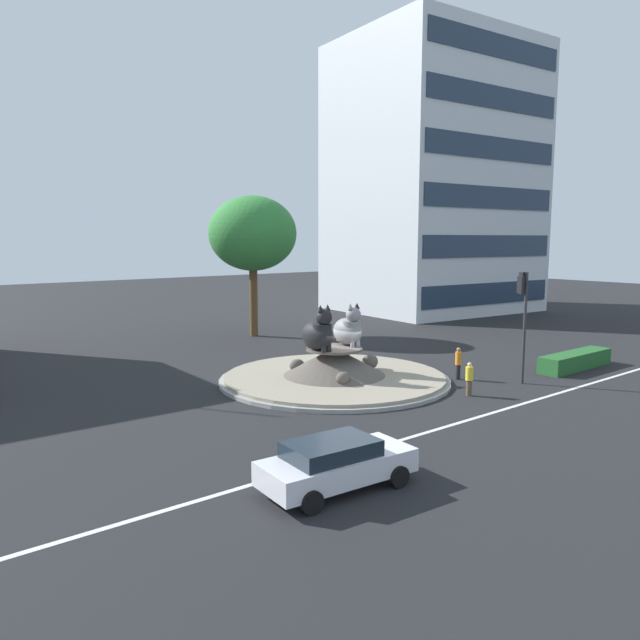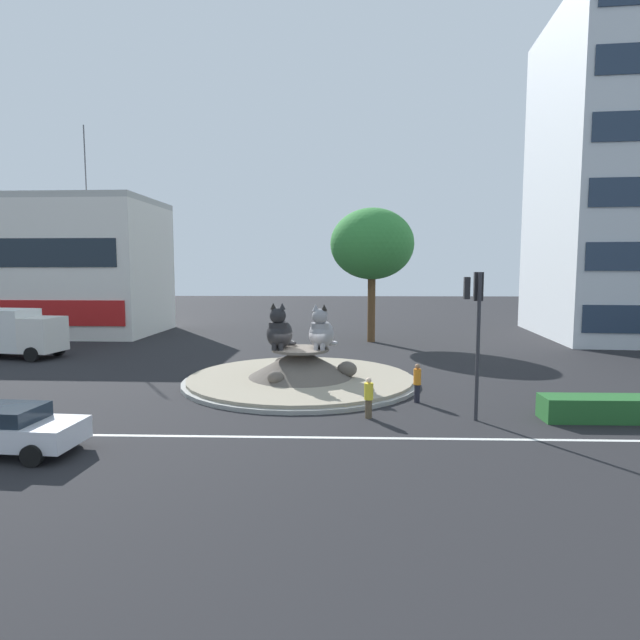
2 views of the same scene
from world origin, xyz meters
TOP-DOWN VIEW (x-y plane):
  - ground_plane at (0.00, 0.00)m, footprint 160.00×160.00m
  - lane_centreline at (0.00, -8.26)m, footprint 112.00×0.20m
  - roundabout_island at (0.01, -0.00)m, footprint 11.45×11.45m
  - cat_statue_black at (-1.02, -0.03)m, footprint 1.53×2.32m
  - cat_statue_grey at (1.02, 0.09)m, footprint 1.65×2.28m
  - traffic_light_mast at (6.84, -6.03)m, footprint 0.74×0.50m
  - office_tower at (27.47, 17.73)m, footprint 18.54×16.35m
  - clipped_hedge_strip at (12.18, -5.99)m, footprint 5.63×1.20m
  - broadleaf_tree_behind_island at (4.42, 14.43)m, footprint 6.30×6.30m
  - pedestrian_yellow_shirt at (2.97, -5.95)m, footprint 0.34×0.34m
  - pedestrian_orange_shirt at (5.14, -3.60)m, footprint 0.31×0.31m
  - sedan_on_far_lane at (-8.32, -10.01)m, footprint 4.65×2.32m

SIDE VIEW (x-z plane):
  - ground_plane at x=0.00m, z-range 0.00..0.00m
  - lane_centreline at x=0.00m, z-range 0.00..0.01m
  - clipped_hedge_strip at x=12.18m, z-range 0.00..0.90m
  - roundabout_island at x=0.01m, z-range -0.28..1.42m
  - sedan_on_far_lane at x=-8.32m, z-range 0.05..1.51m
  - pedestrian_yellow_shirt at x=2.97m, z-range 0.04..1.58m
  - pedestrian_orange_shirt at x=5.14m, z-range 0.06..1.70m
  - cat_statue_grey at x=1.02m, z-range 1.41..3.60m
  - cat_statue_black at x=-1.02m, z-range 1.40..3.66m
  - traffic_light_mast at x=6.84m, z-range 1.25..6.72m
  - broadleaf_tree_behind_island at x=4.42m, z-range 2.34..12.46m
  - office_tower at x=27.47m, z-range 0.00..25.64m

